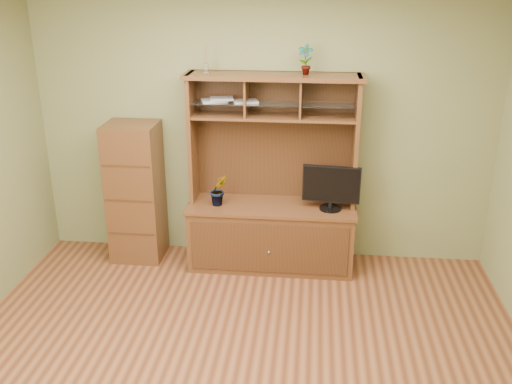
# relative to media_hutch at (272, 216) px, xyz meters

# --- Properties ---
(room) EXTENTS (4.54, 4.04, 2.74)m
(room) POSITION_rel_media_hutch_xyz_m (-0.12, -1.73, 0.83)
(room) COLOR #542B18
(room) RESTS_ON ground
(media_hutch) EXTENTS (1.66, 0.61, 1.90)m
(media_hutch) POSITION_rel_media_hutch_xyz_m (0.00, 0.00, 0.00)
(media_hutch) COLOR #4F2B16
(media_hutch) RESTS_ON room
(monitor) EXTENTS (0.55, 0.21, 0.43)m
(monitor) POSITION_rel_media_hutch_xyz_m (0.57, -0.08, 0.36)
(monitor) COLOR black
(monitor) RESTS_ON media_hutch
(orchid_plant) EXTENTS (0.21, 0.19, 0.31)m
(orchid_plant) POSITION_rel_media_hutch_xyz_m (-0.51, -0.08, 0.28)
(orchid_plant) COLOR #2E571E
(orchid_plant) RESTS_ON media_hutch
(top_plant) EXTENTS (0.16, 0.12, 0.27)m
(top_plant) POSITION_rel_media_hutch_xyz_m (0.29, 0.08, 1.51)
(top_plant) COLOR #316C25
(top_plant) RESTS_ON media_hutch
(reed_diffuser) EXTENTS (0.05, 0.05, 0.25)m
(reed_diffuser) POSITION_rel_media_hutch_xyz_m (-0.63, 0.08, 1.47)
(reed_diffuser) COLOR silver
(reed_diffuser) RESTS_ON media_hutch
(magazines) EXTENTS (0.57, 0.24, 0.04)m
(magazines) POSITION_rel_media_hutch_xyz_m (-0.44, 0.08, 1.13)
(magazines) COLOR #A4A4A9
(magazines) RESTS_ON media_hutch
(side_cabinet) EXTENTS (0.50, 0.46, 1.41)m
(side_cabinet) POSITION_rel_media_hutch_xyz_m (-1.37, 0.02, 0.18)
(side_cabinet) COLOR #4F2B16
(side_cabinet) RESTS_ON room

